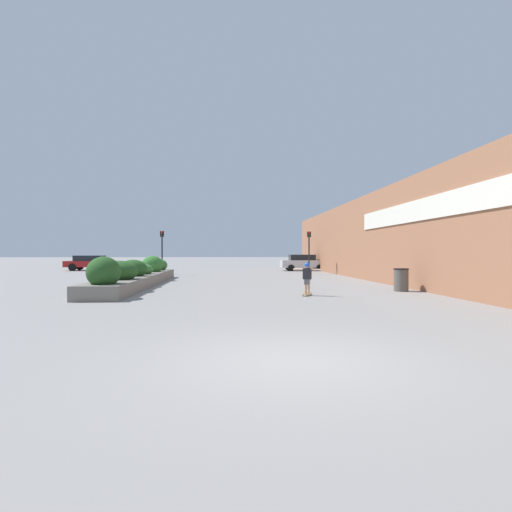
# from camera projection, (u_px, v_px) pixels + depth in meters

# --- Properties ---
(ground_plane) EXTENTS (300.00, 300.00, 0.00)m
(ground_plane) POSITION_uv_depth(u_px,v_px,m) (293.00, 360.00, 6.28)
(ground_plane) COLOR gray
(building_wall_right) EXTENTS (0.67, 45.96, 5.28)m
(building_wall_right) POSITION_uv_depth(u_px,v_px,m) (381.00, 236.00, 22.94)
(building_wall_right) COLOR #9E6647
(building_wall_right) RESTS_ON ground_plane
(planter_box) EXTENTS (1.71, 14.22, 1.56)m
(planter_box) POSITION_uv_depth(u_px,v_px,m) (138.00, 275.00, 20.54)
(planter_box) COLOR slate
(planter_box) RESTS_ON ground_plane
(skateboard) EXTENTS (0.55, 0.76, 0.09)m
(skateboard) POSITION_uv_depth(u_px,v_px,m) (307.00, 294.00, 15.79)
(skateboard) COLOR olive
(skateboard) RESTS_ON ground_plane
(skateboarder) EXTENTS (1.03, 0.63, 1.23)m
(skateboarder) POSITION_uv_depth(u_px,v_px,m) (307.00, 275.00, 15.78)
(skateboarder) COLOR tan
(skateboarder) RESTS_ON skateboard
(trash_bin) EXTENTS (0.65, 0.65, 1.01)m
(trash_bin) POSITION_uv_depth(u_px,v_px,m) (401.00, 280.00, 17.58)
(trash_bin) COLOR #514C47
(trash_bin) RESTS_ON ground_plane
(car_leftmost) EXTENTS (4.29, 1.85, 1.52)m
(car_leftmost) POSITION_uv_depth(u_px,v_px,m) (303.00, 262.00, 37.69)
(car_leftmost) COLOR #BCBCC1
(car_leftmost) RESTS_ON ground_plane
(car_center_left) EXTENTS (4.64, 2.07, 1.44)m
(car_center_left) POSITION_uv_depth(u_px,v_px,m) (91.00, 262.00, 38.12)
(car_center_left) COLOR maroon
(car_center_left) RESTS_ON ground_plane
(car_center_right) EXTENTS (4.05, 1.93, 1.49)m
(car_center_right) POSITION_uv_depth(u_px,v_px,m) (403.00, 263.00, 36.78)
(car_center_right) COLOR #BCBCC1
(car_center_right) RESTS_ON ground_plane
(traffic_light_left) EXTENTS (0.28, 0.30, 3.40)m
(traffic_light_left) POSITION_uv_depth(u_px,v_px,m) (162.00, 245.00, 31.11)
(traffic_light_left) COLOR black
(traffic_light_left) RESTS_ON ground_plane
(traffic_light_right) EXTENTS (0.28, 0.30, 3.39)m
(traffic_light_right) POSITION_uv_depth(u_px,v_px,m) (309.00, 245.00, 31.73)
(traffic_light_right) COLOR black
(traffic_light_right) RESTS_ON ground_plane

